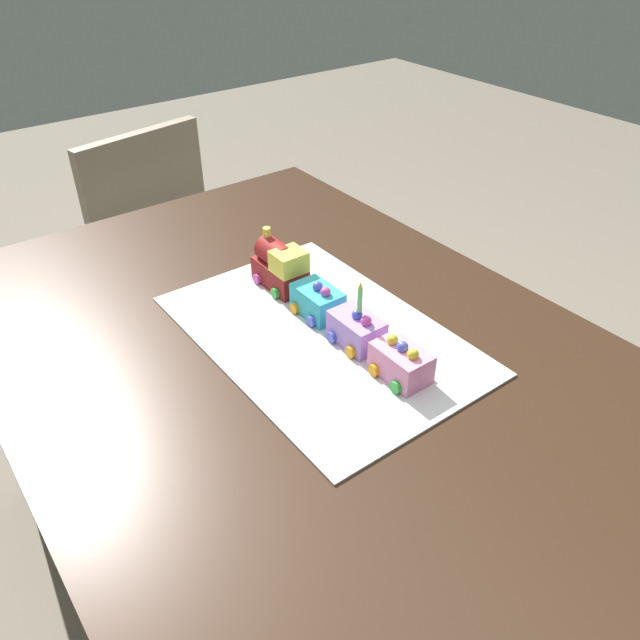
{
  "coord_description": "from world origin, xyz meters",
  "views": [
    {
      "loc": [
        0.78,
        -0.51,
        1.44
      ],
      "look_at": [
        0.02,
        0.06,
        0.77
      ],
      "focal_mm": 35.15,
      "sensor_mm": 36.0,
      "label": 1
    }
  ],
  "objects": [
    {
      "name": "ground_plane",
      "position": [
        0.0,
        0.0,
        0.0
      ],
      "size": [
        8.0,
        8.0,
        0.0
      ],
      "primitive_type": "plane",
      "color": "gray"
    },
    {
      "name": "dining_table",
      "position": [
        0.0,
        0.0,
        0.63
      ],
      "size": [
        1.4,
        1.0,
        0.74
      ],
      "color": "#382316",
      "rests_on": "ground"
    },
    {
      "name": "chair",
      "position": [
        -1.03,
        0.1,
        0.47
      ],
      "size": [
        0.47,
        0.47,
        0.86
      ],
      "rotation": [
        0.0,
        0.0,
        -1.38
      ],
      "color": "gray",
      "rests_on": "ground"
    },
    {
      "name": "cake_board",
      "position": [
        0.02,
        0.06,
        0.74
      ],
      "size": [
        0.6,
        0.4,
        0.0
      ],
      "primitive_type": "cube",
      "color": "silver",
      "rests_on": "dining_table"
    },
    {
      "name": "cake_locomotive",
      "position": [
        -0.17,
        0.09,
        0.79
      ],
      "size": [
        0.14,
        0.08,
        0.12
      ],
      "color": "maroon",
      "rests_on": "cake_board"
    },
    {
      "name": "cake_car_gondola_turquoise",
      "position": [
        -0.04,
        0.09,
        0.77
      ],
      "size": [
        0.1,
        0.08,
        0.07
      ],
      "color": "#38B7C6",
      "rests_on": "cake_board"
    },
    {
      "name": "cake_car_flatbed_lavender",
      "position": [
        0.08,
        0.09,
        0.77
      ],
      "size": [
        0.1,
        0.08,
        0.07
      ],
      "color": "#AD84E0",
      "rests_on": "cake_board"
    },
    {
      "name": "cake_car_tanker_bubblegum",
      "position": [
        0.2,
        0.09,
        0.77
      ],
      "size": [
        0.1,
        0.08,
        0.07
      ],
      "color": "pink",
      "rests_on": "cake_board"
    },
    {
      "name": "birthday_candle",
      "position": [
        0.09,
        0.09,
        0.85
      ],
      "size": [
        0.01,
        0.01,
        0.06
      ],
      "color": "#66D872",
      "rests_on": "cake_car_flatbed_lavender"
    }
  ]
}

